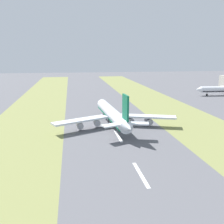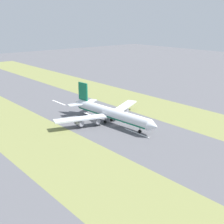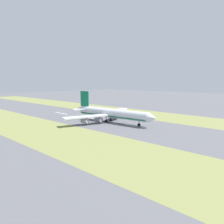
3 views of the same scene
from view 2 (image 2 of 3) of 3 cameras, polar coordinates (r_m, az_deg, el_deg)
The scene contains 7 objects.
ground_plane at distance 177.97m, azimuth 0.72°, elevation -2.37°, with size 800.00×800.00×0.00m, color #56565B.
grass_median_west at distance 208.69m, azimuth 10.14°, elevation 0.29°, with size 40.00×600.00×0.01m, color olive.
grass_median_east at distance 154.42m, azimuth -12.13°, elevation -5.87°, with size 40.00×600.00×0.01m, color olive.
centreline_dash_near at distance 227.50m, azimuth -9.70°, elevation 1.71°, with size 1.20×18.00×0.01m, color silver.
centreline_dash_mid at distance 195.23m, azimuth -3.71°, elevation -0.64°, with size 1.20×18.00×0.01m, color silver.
centreline_dash_far at distance 166.35m, azimuth 4.50°, elevation -3.83°, with size 1.20×18.00×0.01m, color silver.
airplane_main_jet at distance 179.54m, azimuth -0.42°, elevation -0.17°, with size 63.98×67.22×20.20m.
Camera 2 is at (109.47, 127.35, 58.92)m, focal length 50.00 mm.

